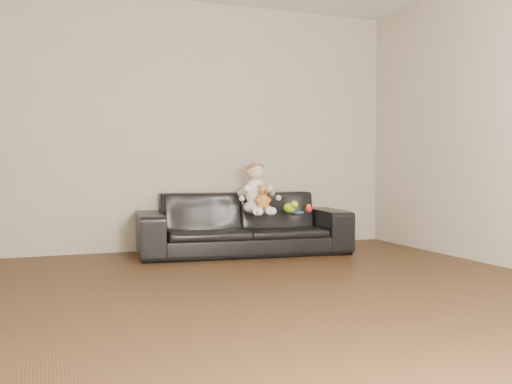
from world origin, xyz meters
name	(u,v)px	position (x,y,z in m)	size (l,w,h in m)	color
floor	(266,312)	(0.00, 0.00, 0.00)	(5.50, 5.50, 0.00)	#402916
wall_back	(169,125)	(0.00, 2.75, 1.30)	(5.00, 5.00, 0.00)	#B7AE9A
sofa	(243,223)	(0.64, 2.25, 0.30)	(2.08, 0.81, 0.61)	black
baby	(257,191)	(0.75, 2.14, 0.63)	(0.38, 0.46, 0.51)	#F6CFDB
teddy_bear	(263,197)	(0.76, 1.98, 0.58)	(0.14, 0.14, 0.24)	#BC7B35
toy_green	(290,208)	(1.11, 2.14, 0.45)	(0.12, 0.15, 0.10)	#9ADD1A
toy_rattle	(309,209)	(1.32, 2.13, 0.44)	(0.07, 0.07, 0.07)	red
toy_blue_disc	(298,212)	(1.19, 2.12, 0.41)	(0.11, 0.11, 0.02)	blue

